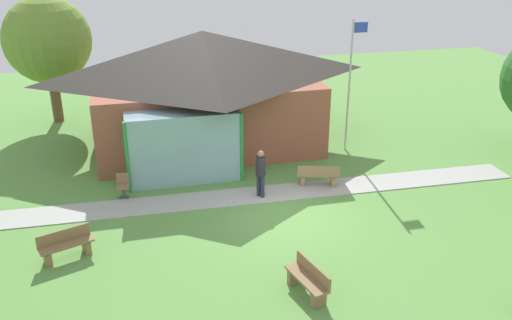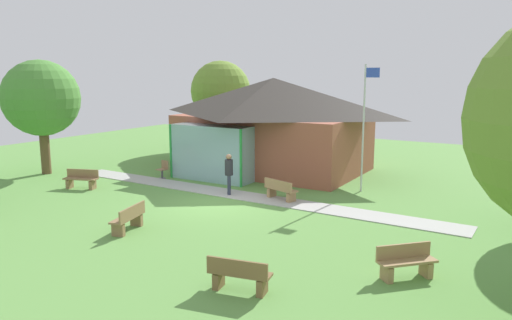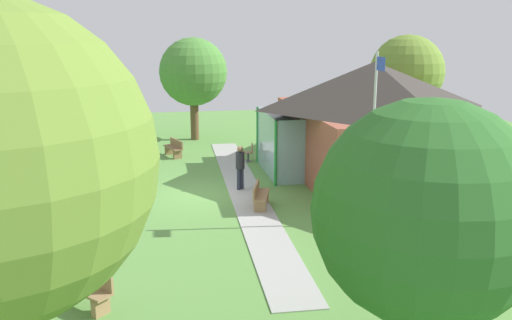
% 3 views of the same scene
% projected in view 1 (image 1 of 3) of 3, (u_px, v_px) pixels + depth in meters
% --- Properties ---
extents(ground_plane, '(44.00, 44.00, 0.00)m').
position_uv_depth(ground_plane, '(281.00, 215.00, 18.16)').
color(ground_plane, '#609947').
extents(pavilion, '(9.98, 7.76, 4.80)m').
position_uv_depth(pavilion, '(203.00, 87.00, 23.04)').
color(pavilion, '#A35642').
rests_on(pavilion, ground_plane).
extents(footpath, '(18.34, 1.71, 0.03)m').
position_uv_depth(footpath, '(269.00, 194.00, 19.54)').
color(footpath, '#ADADA8').
rests_on(footpath, ground_plane).
extents(flagpole, '(0.64, 0.08, 5.41)m').
position_uv_depth(flagpole, '(350.00, 80.00, 22.24)').
color(flagpole, silver).
rests_on(flagpole, ground_plane).
extents(bench_front_center, '(0.79, 1.56, 0.84)m').
position_uv_depth(bench_front_center, '(308.00, 280.00, 14.17)').
color(bench_front_center, olive).
rests_on(bench_front_center, ground_plane).
extents(bench_mid_left, '(1.56, 0.93, 0.84)m').
position_uv_depth(bench_mid_left, '(66.00, 245.00, 15.69)').
color(bench_mid_left, olive).
rests_on(bench_mid_left, ground_plane).
extents(bench_rear_near_path, '(1.56, 0.85, 0.84)m').
position_uv_depth(bench_rear_near_path, '(318.00, 176.00, 19.99)').
color(bench_rear_near_path, '#9E7A51').
rests_on(bench_rear_near_path, ground_plane).
extents(patio_chair_west, '(0.48, 0.48, 0.86)m').
position_uv_depth(patio_chair_west, '(123.00, 186.00, 19.16)').
color(patio_chair_west, '#8C6B4C').
rests_on(patio_chair_west, ground_plane).
extents(visitor_on_path, '(0.34, 0.34, 1.74)m').
position_uv_depth(visitor_on_path, '(261.00, 170.00, 18.93)').
color(visitor_on_path, '#2D3347').
rests_on(visitor_on_path, ground_plane).
extents(tree_behind_pavilion_left, '(3.94, 3.94, 5.86)m').
position_uv_depth(tree_behind_pavilion_left, '(47.00, 40.00, 25.25)').
color(tree_behind_pavilion_left, brown).
rests_on(tree_behind_pavilion_left, ground_plane).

